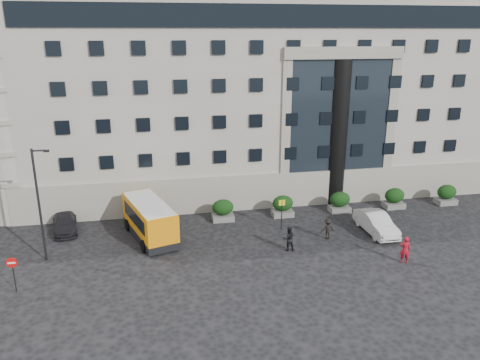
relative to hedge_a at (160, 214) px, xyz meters
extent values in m
plane|color=black|center=(4.00, -7.80, -0.93)|extent=(120.00, 120.00, 0.00)
cube|color=gray|center=(10.00, 14.20, 8.07)|extent=(44.00, 24.00, 18.00)
cylinder|color=black|center=(16.00, 2.50, 5.57)|extent=(1.80, 1.80, 13.00)
cube|color=#5D5E5B|center=(0.00, 0.00, -0.68)|extent=(1.80, 1.20, 0.50)
ellipsoid|color=black|center=(0.00, 0.00, 0.24)|extent=(1.80, 1.26, 1.34)
cube|color=#5D5E5B|center=(5.20, 0.00, -0.68)|extent=(1.80, 1.20, 0.50)
ellipsoid|color=black|center=(5.20, 0.00, 0.24)|extent=(1.80, 1.26, 1.34)
cube|color=#5D5E5B|center=(10.40, 0.00, -0.68)|extent=(1.80, 1.20, 0.50)
ellipsoid|color=black|center=(10.40, 0.00, 0.24)|extent=(1.80, 1.26, 1.34)
cube|color=#5D5E5B|center=(15.60, 0.00, -0.68)|extent=(1.80, 1.20, 0.50)
ellipsoid|color=black|center=(15.60, 0.00, 0.24)|extent=(1.80, 1.26, 1.34)
cube|color=#5D5E5B|center=(20.80, 0.00, -0.68)|extent=(1.80, 1.20, 0.50)
ellipsoid|color=black|center=(20.80, 0.00, 0.24)|extent=(1.80, 1.26, 1.34)
cube|color=#5D5E5B|center=(26.00, 0.00, -0.68)|extent=(1.80, 1.20, 0.50)
ellipsoid|color=black|center=(26.00, 0.00, 0.24)|extent=(1.80, 1.26, 1.34)
cylinder|color=#262628|center=(-8.00, -4.80, 3.07)|extent=(0.16, 0.16, 8.00)
cylinder|color=#262628|center=(-7.55, -4.80, 6.92)|extent=(0.90, 0.12, 0.12)
cube|color=black|center=(-7.10, -4.80, 6.87)|extent=(0.35, 0.18, 0.14)
cylinder|color=#262628|center=(9.50, -2.80, 0.32)|extent=(0.08, 0.08, 2.50)
cube|color=yellow|center=(9.50, -2.80, 1.37)|extent=(0.50, 0.06, 0.45)
cylinder|color=#262628|center=(-9.00, -8.80, 0.17)|extent=(0.08, 0.08, 2.20)
cylinder|color=red|center=(-9.00, -8.86, 1.07)|extent=(0.64, 0.05, 0.64)
cube|color=white|center=(-9.00, -8.90, 1.07)|extent=(0.45, 0.04, 0.10)
cube|color=orange|center=(-0.85, -2.33, 0.75)|extent=(4.22, 7.18, 2.27)
cube|color=black|center=(-0.85, -2.33, -0.48)|extent=(4.27, 7.23, 0.55)
cube|color=black|center=(-0.85, -2.33, 0.96)|extent=(3.84, 5.77, 1.02)
cube|color=silver|center=(-0.85, -2.33, 1.84)|extent=(4.01, 6.82, 0.18)
cylinder|color=black|center=(-1.32, -4.75, -0.48)|extent=(0.53, 0.94, 0.90)
cylinder|color=black|center=(0.91, -4.06, -0.48)|extent=(0.53, 0.94, 0.90)
cylinder|color=black|center=(-2.60, -0.59, -0.48)|extent=(0.53, 0.94, 0.90)
cylinder|color=black|center=(-0.37, 0.09, -0.48)|extent=(0.53, 0.94, 0.90)
cube|color=#9C210B|center=(-13.28, 11.30, 0.81)|extent=(3.32, 4.47, 2.81)
cube|color=#9C210B|center=(-13.84, 8.43, 0.36)|extent=(2.77, 2.24, 1.91)
cube|color=black|center=(-13.99, 7.66, 0.76)|extent=(2.12, 0.53, 0.90)
cylinder|color=black|center=(-12.61, 8.31, -0.46)|extent=(0.47, 0.98, 0.94)
cylinder|color=black|center=(-14.32, 12.42, -0.46)|extent=(0.47, 0.98, 0.94)
cylinder|color=black|center=(-11.90, 11.95, -0.46)|extent=(0.47, 0.98, 0.94)
imported|color=black|center=(-7.50, 0.24, -0.28)|extent=(2.55, 4.72, 1.30)
imported|color=black|center=(-13.00, 5.29, -0.14)|extent=(3.51, 6.00, 1.57)
imported|color=silver|center=(16.68, -4.78, -0.12)|extent=(1.84, 4.95, 1.62)
imported|color=maroon|center=(16.28, -9.84, 0.04)|extent=(0.84, 0.72, 1.94)
imported|color=black|center=(9.00, -6.47, -0.02)|extent=(0.89, 0.70, 1.82)
imported|color=black|center=(12.51, -5.12, -0.11)|extent=(1.10, 0.69, 1.64)
camera|label=1|loc=(-0.30, -36.16, 14.32)|focal=35.00mm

